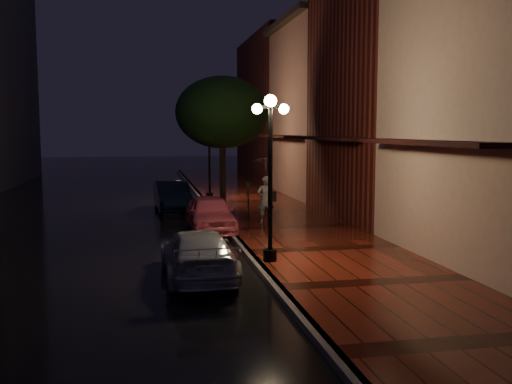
{
  "coord_description": "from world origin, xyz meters",
  "views": [
    {
      "loc": [
        -2.83,
        -19.31,
        3.55
      ],
      "look_at": [
        0.99,
        0.2,
        1.4
      ],
      "focal_mm": 40.0,
      "sensor_mm": 36.0,
      "label": 1
    }
  ],
  "objects": [
    {
      "name": "parking_meter",
      "position": [
        1.0,
        1.79,
        1.02
      ],
      "size": [
        0.14,
        0.11,
        1.44
      ],
      "rotation": [
        0.0,
        0.0,
        -0.1
      ],
      "color": "black",
      "rests_on": "sidewalk"
    },
    {
      "name": "storefront_mid",
      "position": [
        7.0,
        2.0,
        5.5
      ],
      "size": [
        5.0,
        8.0,
        11.0
      ],
      "primitive_type": "cube",
      "color": "#511914",
      "rests_on": "ground"
    },
    {
      "name": "streetlamp_near",
      "position": [
        0.35,
        -5.0,
        2.6
      ],
      "size": [
        0.96,
        0.36,
        4.31
      ],
      "color": "black",
      "rests_on": "sidewalk"
    },
    {
      "name": "navy_car",
      "position": [
        -1.66,
        6.02,
        0.66
      ],
      "size": [
        1.61,
        4.07,
        1.32
      ],
      "primitive_type": "imported",
      "rotation": [
        0.0,
        0.0,
        0.05
      ],
      "color": "black",
      "rests_on": "ground"
    },
    {
      "name": "storefront_extra",
      "position": [
        7.0,
        20.0,
        5.0
      ],
      "size": [
        5.0,
        12.0,
        10.0
      ],
      "primitive_type": "cube",
      "color": "#511914",
      "rests_on": "ground"
    },
    {
      "name": "storefront_far",
      "position": [
        7.0,
        10.0,
        4.5
      ],
      "size": [
        5.0,
        8.0,
        9.0
      ],
      "primitive_type": "cube",
      "color": "#8C5951",
      "rests_on": "ground"
    },
    {
      "name": "street_tree",
      "position": [
        0.61,
        5.99,
        4.24
      ],
      "size": [
        4.16,
        4.16,
        5.8
      ],
      "color": "black",
      "rests_on": "sidewalk"
    },
    {
      "name": "sidewalk",
      "position": [
        2.25,
        0.0,
        0.07
      ],
      "size": [
        4.5,
        60.0,
        0.15
      ],
      "primitive_type": "cube",
      "color": "#45160C",
      "rests_on": "ground"
    },
    {
      "name": "silver_car",
      "position": [
        -1.62,
        -5.82,
        0.59
      ],
      "size": [
        1.74,
        4.1,
        1.18
      ],
      "primitive_type": "imported",
      "rotation": [
        0.0,
        0.0,
        3.16
      ],
      "color": "#A8A9AF",
      "rests_on": "ground"
    },
    {
      "name": "streetlamp_far",
      "position": [
        0.35,
        9.0,
        2.6
      ],
      "size": [
        0.96,
        0.36,
        4.31
      ],
      "color": "black",
      "rests_on": "sidewalk"
    },
    {
      "name": "ground",
      "position": [
        0.0,
        0.0,
        0.0
      ],
      "size": [
        120.0,
        120.0,
        0.0
      ],
      "primitive_type": "plane",
      "color": "black",
      "rests_on": "ground"
    },
    {
      "name": "pink_car",
      "position": [
        -0.6,
        0.46,
        0.65
      ],
      "size": [
        1.6,
        3.82,
        1.29
      ],
      "primitive_type": "imported",
      "rotation": [
        0.0,
        0.0,
        0.02
      ],
      "color": "#E45E74",
      "rests_on": "ground"
    },
    {
      "name": "woman_with_umbrella",
      "position": [
        1.51,
        1.0,
        1.76
      ],
      "size": [
        1.01,
        1.03,
        2.44
      ],
      "rotation": [
        0.0,
        0.0,
        3.11
      ],
      "color": "silver",
      "rests_on": "sidewalk"
    },
    {
      "name": "curb",
      "position": [
        0.0,
        0.0,
        0.07
      ],
      "size": [
        0.25,
        60.0,
        0.15
      ],
      "primitive_type": "cube",
      "color": "#595451",
      "rests_on": "ground"
    }
  ]
}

